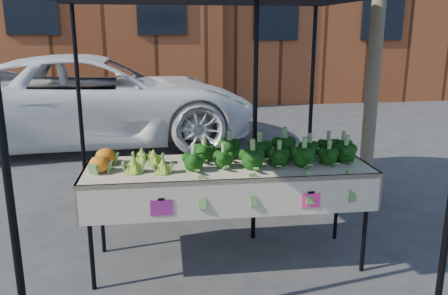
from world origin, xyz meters
TOP-DOWN VIEW (x-y plane):
  - ground at (0.00, 0.00)m, footprint 90.00×90.00m
  - table at (-0.21, 0.05)m, footprint 2.42×0.87m
  - canopy at (-0.23, 0.56)m, footprint 3.16×3.16m
  - broccoli_heap at (0.18, 0.08)m, footprint 1.57×0.54m
  - romanesco_cluster at (-0.88, 0.09)m, footprint 0.40×0.54m
  - cauliflower_pair at (-1.25, 0.12)m, footprint 0.20×0.40m
  - street_tree at (1.72, 1.36)m, footprint 2.33×2.33m

SIDE VIEW (x-z plane):
  - ground at x=0.00m, z-range 0.00..0.00m
  - table at x=-0.21m, z-range 0.00..0.90m
  - cauliflower_pair at x=-1.25m, z-range 0.90..1.06m
  - romanesco_cluster at x=-0.88m, z-range 0.90..1.07m
  - broccoli_heap at x=0.18m, z-range 0.90..1.13m
  - canopy at x=-0.23m, z-range 0.00..2.74m
  - street_tree at x=1.72m, z-range 0.00..4.58m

